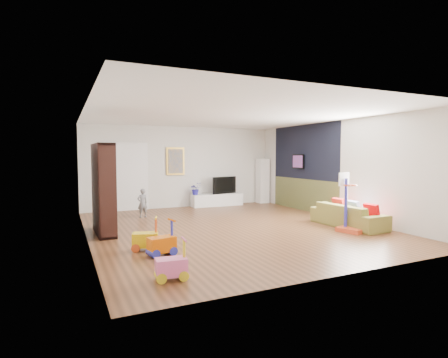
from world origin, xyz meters
name	(u,v)px	position (x,y,z in m)	size (l,w,h in m)	color
floor	(231,227)	(0.00, 0.00, 0.00)	(6.50, 7.50, 0.00)	brown
ceiling	(231,115)	(0.00, 0.00, 2.70)	(6.50, 7.50, 0.00)	white
wall_back	(182,167)	(0.00, 3.75, 1.35)	(6.50, 0.00, 2.70)	silver
wall_front	(346,183)	(0.00, -3.75, 1.35)	(6.50, 0.00, 2.70)	silver
wall_left	(86,175)	(-3.25, 0.00, 1.35)	(0.00, 7.50, 2.70)	silver
wall_right	(335,169)	(3.25, 0.00, 1.35)	(0.00, 7.50, 2.70)	silver
navy_accent	(304,152)	(3.23, 1.40, 1.85)	(0.01, 3.20, 1.70)	black
olive_wainscot	(303,195)	(3.23, 1.40, 0.50)	(0.01, 3.20, 1.00)	brown
doorway	(125,178)	(-1.90, 3.71, 1.05)	(1.45, 0.06, 2.10)	white
painting_back	(175,161)	(-0.25, 3.71, 1.55)	(0.62, 0.06, 0.92)	gold
artwork_right	(298,161)	(3.17, 1.60, 1.55)	(0.04, 0.56, 0.46)	#7F3F8C
media_console	(217,200)	(1.15, 3.46, 0.21)	(1.80, 0.45, 0.42)	white
tall_cabinet	(262,181)	(3.01, 3.51, 0.81)	(0.38, 0.38, 1.62)	white
bookshelf	(103,189)	(-2.86, 0.58, 1.00)	(0.36, 1.37, 2.00)	black
sofa	(348,215)	(2.64, -1.13, 0.28)	(1.91, 0.75, 0.56)	olive
basketball_hoop	(352,202)	(2.25, -1.63, 0.68)	(0.47, 0.57, 1.36)	#CD4723
ride_on_yellow	(145,234)	(-2.33, -1.20, 0.30)	(0.46, 0.28, 0.61)	#DBB208
ride_on_orange	(162,238)	(-2.15, -1.65, 0.31)	(0.46, 0.28, 0.61)	#D15804
ride_on_pink	(171,260)	(-2.34, -2.88, 0.29)	(0.43, 0.27, 0.57)	pink
child	(142,203)	(-1.66, 2.27, 0.41)	(0.30, 0.19, 0.81)	slate
tv	(223,185)	(1.39, 3.52, 0.71)	(1.02, 0.13, 0.59)	black
vase_plant	(196,189)	(0.38, 3.49, 0.63)	(0.37, 0.32, 0.42)	#231E95
pillow_left	(372,212)	(2.80, -1.70, 0.44)	(0.10, 0.37, 0.37)	#C60409
pillow_center	(354,208)	(2.80, -1.15, 0.44)	(0.10, 0.38, 0.38)	silver
pillow_right	(339,205)	(2.86, -0.58, 0.44)	(0.10, 0.38, 0.38)	#A91D18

